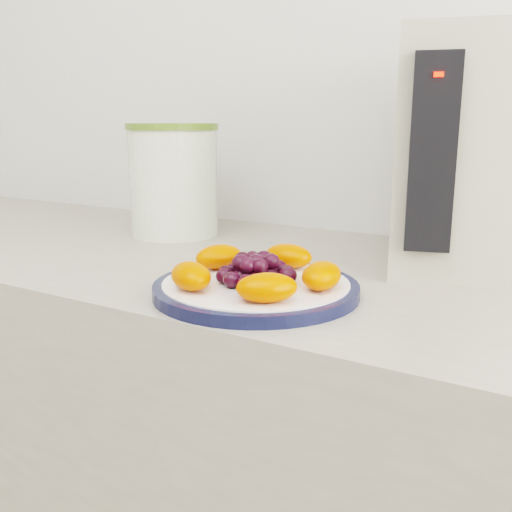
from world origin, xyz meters
The scene contains 9 objects.
wall_back centered at (0.00, 1.51, 1.30)m, with size 3.50×0.02×2.60m, color silver.
plate_rim centered at (0.05, 1.03, 0.91)m, with size 0.26×0.26×0.01m, color black.
plate_face centered at (0.05, 1.03, 0.91)m, with size 0.23×0.23×0.02m, color white.
canister centered at (-0.29, 1.30, 1.00)m, with size 0.17×0.17×0.20m, color #4A6914.
canister_lid centered at (-0.29, 1.30, 1.11)m, with size 0.17×0.17×0.01m, color #557229.
appliance_body centered at (0.23, 1.33, 1.07)m, with size 0.19×0.27×0.34m, color #A39F8D.
appliance_panel centered at (0.22, 1.18, 1.07)m, with size 0.06×0.02×0.25m, color black.
appliance_led centered at (0.23, 1.17, 1.17)m, with size 0.01×0.01×0.01m, color #FF0C05.
fruit_plate centered at (0.06, 1.03, 0.93)m, with size 0.22×0.21×0.04m.
Camera 1 is at (0.41, 0.44, 1.11)m, focal length 40.00 mm.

